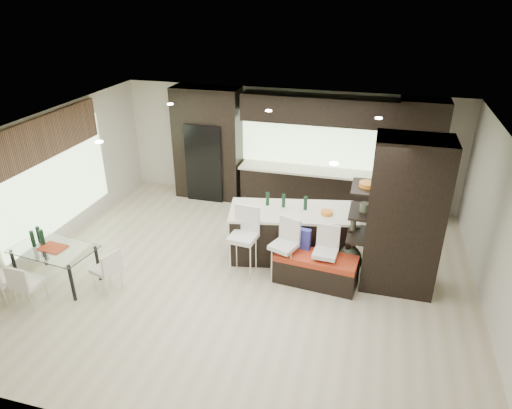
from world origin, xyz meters
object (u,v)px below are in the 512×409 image
(kitchen_island, at_px, (292,233))
(chair_end, at_px, (107,272))
(stool_mid, at_px, (283,257))
(bench, at_px, (315,269))
(floor_vase, at_px, (351,246))
(dining_table, at_px, (57,265))
(stool_left, at_px, (243,249))
(stool_right, at_px, (325,263))
(chair_far, at_px, (5,280))
(chair_near, at_px, (29,286))

(kitchen_island, height_order, chair_end, kitchen_island)
(stool_mid, height_order, bench, stool_mid)
(floor_vase, xyz_separation_m, dining_table, (-4.97, -1.58, -0.26))
(kitchen_island, xyz_separation_m, stool_mid, (0.00, -0.82, -0.02))
(kitchen_island, distance_m, bench, 0.99)
(dining_table, bearing_deg, stool_left, 26.56)
(bench, relative_size, dining_table, 1.01)
(stool_right, distance_m, chair_far, 5.34)
(floor_vase, xyz_separation_m, chair_end, (-3.97, -1.58, -0.23))
(chair_near, bearing_deg, stool_mid, 27.56)
(chair_end, bearing_deg, stool_left, -44.47)
(bench, bearing_deg, stool_left, -171.45)
(floor_vase, bearing_deg, dining_table, -162.36)
(stool_left, xyz_separation_m, floor_vase, (1.86, 0.48, 0.08))
(stool_mid, relative_size, dining_table, 0.66)
(kitchen_island, xyz_separation_m, stool_right, (0.73, -0.81, -0.04))
(stool_left, relative_size, stool_mid, 1.11)
(stool_left, relative_size, dining_table, 0.73)
(stool_mid, bearing_deg, chair_near, -133.72)
(stool_mid, bearing_deg, chair_end, -137.40)
(chair_end, bearing_deg, chair_far, 133.92)
(floor_vase, height_order, chair_far, floor_vase)
(kitchen_island, xyz_separation_m, stool_left, (-0.73, -0.84, 0.03))
(chair_far, bearing_deg, chair_end, 37.03)
(stool_right, bearing_deg, kitchen_island, 135.70)
(stool_mid, bearing_deg, stool_right, 21.61)
(stool_right, xyz_separation_m, chair_end, (-3.57, -1.14, -0.08))
(stool_right, xyz_separation_m, floor_vase, (0.40, 0.44, 0.15))
(dining_table, distance_m, chair_end, 1.00)
(stool_right, xyz_separation_m, bench, (-0.16, 0.03, -0.17))
(stool_left, bearing_deg, bench, 8.52)
(bench, relative_size, chair_end, 1.93)
(stool_left, bearing_deg, chair_far, -147.27)
(kitchen_island, distance_m, stool_right, 1.09)
(dining_table, height_order, chair_near, chair_near)
(stool_mid, xyz_separation_m, dining_table, (-3.84, -1.13, -0.13))
(chair_far, bearing_deg, dining_table, 68.66)
(floor_vase, bearing_deg, chair_end, -158.30)
(floor_vase, distance_m, chair_far, 5.88)
(kitchen_island, bearing_deg, floor_vase, -29.58)
(stool_right, relative_size, floor_vase, 0.75)
(stool_left, distance_m, stool_mid, 0.73)
(dining_table, distance_m, chair_near, 0.69)
(stool_right, xyz_separation_m, dining_table, (-4.57, -1.14, -0.11))
(bench, relative_size, floor_vase, 1.20)
(stool_right, height_order, bench, stool_right)
(stool_right, xyz_separation_m, chair_far, (-5.01, -1.84, -0.04))
(stool_mid, xyz_separation_m, bench, (0.57, 0.04, -0.19))
(kitchen_island, distance_m, floor_vase, 1.19)
(chair_far, height_order, chair_end, chair_far)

